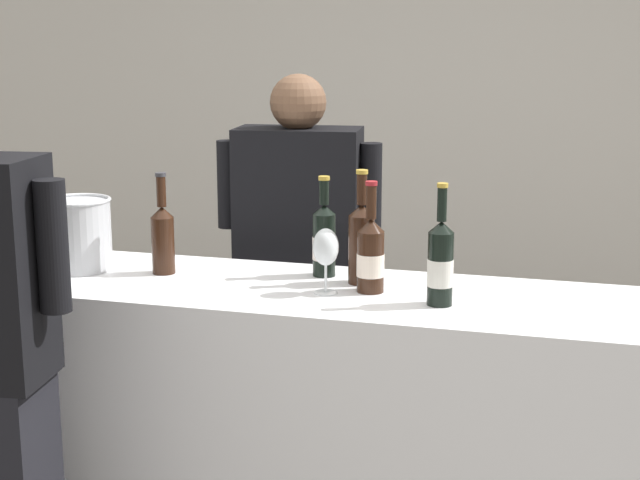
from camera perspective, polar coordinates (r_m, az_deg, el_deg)
The scene contains 10 objects.
wall_back at distance 5.32m, azimuth 6.01°, elevation 8.43°, with size 8.00×0.10×2.80m, color beige.
counter at distance 3.05m, azimuth -3.00°, elevation -11.93°, with size 2.52×0.58×1.01m, color white.
wine_bottle_0 at distance 3.03m, azimuth -9.48°, elevation 0.24°, with size 0.07×0.07×0.32m.
wine_bottle_3 at distance 2.87m, azimuth 2.52°, elevation -0.03°, with size 0.08×0.08×0.35m.
wine_bottle_4 at distance 2.66m, azimuth 7.29°, elevation -1.37°, with size 0.07×0.07×0.35m.
wine_bottle_5 at distance 2.96m, azimuth 0.24°, elevation 0.03°, with size 0.07×0.07×0.32m.
wine_bottle_6 at distance 2.78m, azimuth 3.07°, elevation -0.88°, with size 0.08×0.08×0.33m.
wine_glass at distance 2.75m, azimuth 0.35°, elevation -0.57°, with size 0.08×0.08×0.20m.
ice_bucket at distance 3.13m, azimuth -14.40°, elevation 0.37°, with size 0.22×0.22×0.23m.
person_server at distance 3.56m, azimuth -1.27°, elevation -3.47°, with size 0.61×0.29×1.62m.
Camera 1 is at (0.90, -2.63, 1.76)m, focal length 52.96 mm.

